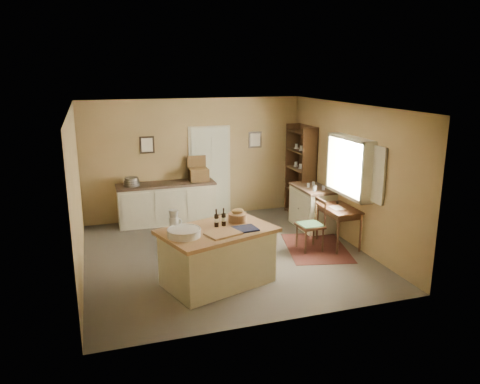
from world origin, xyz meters
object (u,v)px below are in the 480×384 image
object	(u,v)px
writing_desk	(339,212)
desk_chair	(310,226)
sideboard	(167,202)
right_cabinet	(312,207)
shelving_unit	(302,171)
work_island	(217,255)

from	to	relation	value
writing_desk	desk_chair	world-z (taller)	desk_chair
sideboard	right_cabinet	bearing A→B (deg)	-23.83
desk_chair	right_cabinet	xyz separation A→B (m)	(0.62, 1.17, -0.02)
writing_desk	shelving_unit	xyz separation A→B (m)	(0.15, 1.99, 0.38)
work_island	sideboard	bearing A→B (deg)	76.10
right_cabinet	desk_chair	bearing A→B (deg)	-117.82
writing_desk	right_cabinet	world-z (taller)	right_cabinet
right_cabinet	sideboard	bearing A→B (deg)	156.17
work_island	shelving_unit	world-z (taller)	shelving_unit
work_island	sideboard	xyz separation A→B (m)	(-0.25, 3.30, -0.00)
right_cabinet	shelving_unit	bearing A→B (deg)	79.80
right_cabinet	work_island	bearing A→B (deg)	-142.77
sideboard	right_cabinet	world-z (taller)	sideboard
desk_chair	right_cabinet	bearing A→B (deg)	60.25
sideboard	right_cabinet	xyz separation A→B (m)	(2.91, -1.28, -0.02)
work_island	right_cabinet	world-z (taller)	work_island
sideboard	desk_chair	world-z (taller)	sideboard
work_island	writing_desk	xyz separation A→B (m)	(2.65, 0.88, 0.19)
writing_desk	right_cabinet	bearing A→B (deg)	90.01
writing_desk	sideboard	bearing A→B (deg)	140.25
desk_chair	right_cabinet	size ratio (longest dim) A/B	0.85
writing_desk	shelving_unit	world-z (taller)	shelving_unit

